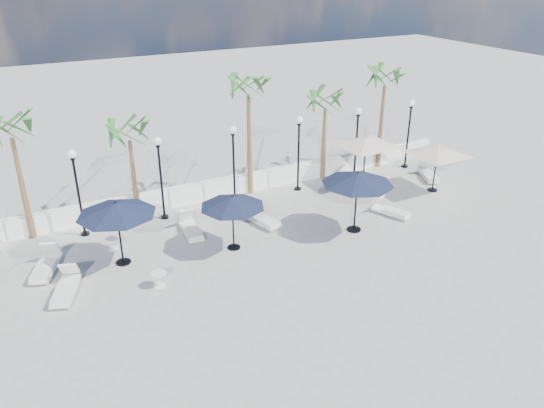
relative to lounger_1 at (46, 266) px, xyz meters
name	(u,v)px	position (x,y,z in m)	size (l,w,h in m)	color
ground	(304,266)	(8.81, -4.13, -0.27)	(100.00, 100.00, 0.00)	gray
balustrade	(227,187)	(8.81, 3.37, 0.20)	(26.00, 0.30, 1.01)	white
lamppost_1	(76,181)	(1.81, 2.37, 2.23)	(0.36, 0.36, 3.84)	black
lamppost_2	(160,167)	(5.31, 2.37, 2.23)	(0.36, 0.36, 3.84)	black
lamppost_3	(233,154)	(8.81, 2.37, 2.23)	(0.36, 0.36, 3.84)	black
lamppost_4	(299,143)	(12.31, 2.37, 2.23)	(0.36, 0.36, 3.84)	black
lamppost_5	(357,133)	(15.81, 2.37, 2.23)	(0.36, 0.36, 3.84)	black
lamppost_6	(409,124)	(19.31, 2.37, 2.23)	(0.36, 0.36, 3.84)	black
palm_0	(11,134)	(-0.19, 3.17, 4.27)	(2.60, 2.60, 5.50)	brown
palm_1	(129,137)	(4.31, 3.17, 3.49)	(2.60, 2.60, 4.70)	brown
palm_2	(248,92)	(10.01, 3.17, 4.85)	(2.60, 2.60, 6.10)	brown
palm_3	(325,105)	(14.31, 3.17, 3.68)	(2.60, 2.60, 4.90)	brown
palm_4	(385,83)	(18.01, 3.17, 4.46)	(2.60, 2.60, 5.70)	brown
lounger_1	(46,266)	(0.00, 0.00, 0.00)	(1.41, 2.21, 0.79)	white
lounger_2	(65,288)	(0.43, -1.90, -0.01)	(1.32, 2.13, 0.76)	white
lounger_3	(261,218)	(8.96, -0.18, -0.01)	(1.16, 2.12, 0.76)	white
lounger_4	(191,228)	(5.87, 0.34, -0.01)	(0.87, 2.11, 0.77)	white
lounger_5	(348,179)	(15.09, 1.88, -0.02)	(1.35, 2.07, 0.74)	white
lounger_6	(428,174)	(19.26, 0.41, -0.02)	(1.38, 2.02, 0.73)	white
lounger_7	(391,210)	(14.62, -2.16, -0.04)	(1.25, 1.90, 0.68)	white
side_table_0	(113,242)	(2.61, 0.55, 0.04)	(0.53, 0.53, 0.51)	white
side_table_1	(159,278)	(3.49, -2.92, 0.07)	(0.57, 0.57, 0.56)	white
side_table_2	(348,176)	(15.17, 2.07, 0.04)	(0.52, 0.52, 0.50)	white
parasol_navy_left	(116,209)	(2.71, -0.70, 2.05)	(2.98, 2.98, 2.63)	black
parasol_navy_mid	(232,202)	(6.99, -1.62, 1.80)	(2.62, 2.62, 2.35)	black
parasol_navy_right	(358,179)	(12.26, -2.61, 2.15)	(3.07, 3.07, 2.75)	black
parasol_cream_sq_a	(438,148)	(18.33, -0.91, 2.02)	(5.03, 5.03, 2.47)	black
parasol_cream_sq_b	(366,138)	(15.80, 1.55, 2.18)	(5.29, 5.29, 2.65)	black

